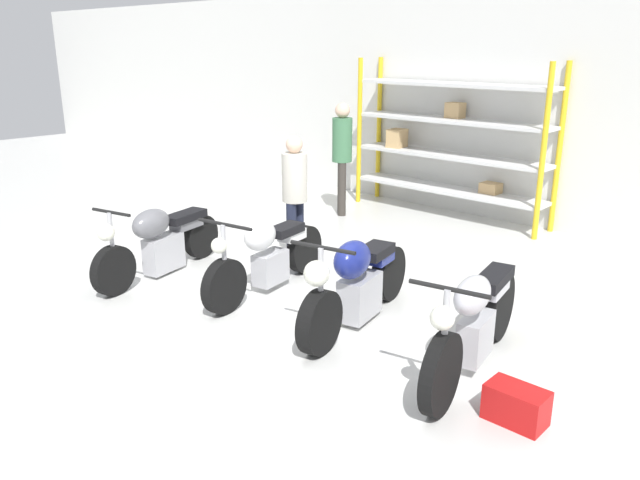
{
  "coord_description": "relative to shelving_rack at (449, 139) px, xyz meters",
  "views": [
    {
      "loc": [
        4.3,
        -4.23,
        2.69
      ],
      "look_at": [
        0.0,
        0.4,
        0.7
      ],
      "focal_mm": 35.0,
      "sensor_mm": 36.0,
      "label": 1
    }
  ],
  "objects": [
    {
      "name": "person_browsing",
      "position": [
        -1.27,
        -1.13,
        -0.17
      ],
      "size": [
        0.45,
        0.45,
        1.81
      ],
      "rotation": [
        0.0,
        0.0,
        3.91
      ],
      "color": "#38332D",
      "rests_on": "ground_plane"
    },
    {
      "name": "person_near_rack",
      "position": [
        -0.22,
        -3.25,
        -0.31
      ],
      "size": [
        0.38,
        0.38,
        1.61
      ],
      "rotation": [
        0.0,
        0.0,
        3.37
      ],
      "color": "#1E2338",
      "rests_on": "ground_plane"
    },
    {
      "name": "motorcycle_white",
      "position": [
        0.33,
        -4.24,
        -0.83
      ],
      "size": [
        0.7,
        2.04,
        0.97
      ],
      "rotation": [
        0.0,
        0.0,
        -1.4
      ],
      "color": "black",
      "rests_on": "ground_plane"
    },
    {
      "name": "ground_plane",
      "position": [
        0.96,
        -4.45,
        -1.25
      ],
      "size": [
        30.0,
        30.0,
        0.0
      ],
      "primitive_type": "plane",
      "color": "silver"
    },
    {
      "name": "shelving_rack",
      "position": [
        0.0,
        0.0,
        0.0
      ],
      "size": [
        3.37,
        0.63,
        2.47
      ],
      "color": "gold",
      "rests_on": "ground_plane"
    },
    {
      "name": "motorcycle_silver",
      "position": [
        2.96,
        -4.28,
        -0.78
      ],
      "size": [
        0.7,
        2.13,
        1.01
      ],
      "rotation": [
        0.0,
        0.0,
        -1.38
      ],
      "color": "black",
      "rests_on": "ground_plane"
    },
    {
      "name": "motorcycle_blue",
      "position": [
        1.63,
        -4.24,
        -0.81
      ],
      "size": [
        0.76,
        2.06,
        1.01
      ],
      "rotation": [
        0.0,
        0.0,
        -1.36
      ],
      "color": "black",
      "rests_on": "ground_plane"
    },
    {
      "name": "back_wall",
      "position": [
        0.96,
        0.36,
        0.55
      ],
      "size": [
        30.0,
        0.08,
        3.6
      ],
      "color": "silver",
      "rests_on": "ground_plane"
    },
    {
      "name": "toolbox",
      "position": [
        3.59,
        -4.74,
        -1.11
      ],
      "size": [
        0.44,
        0.26,
        0.28
      ],
      "color": "red",
      "rests_on": "ground_plane"
    },
    {
      "name": "motorcycle_grey",
      "position": [
        -1.02,
        -4.76,
        -0.82
      ],
      "size": [
        0.73,
        2.03,
        0.96
      ],
      "rotation": [
        0.0,
        0.0,
        -1.34
      ],
      "color": "black",
      "rests_on": "ground_plane"
    }
  ]
}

